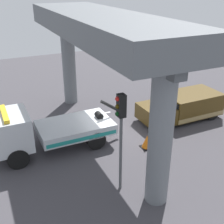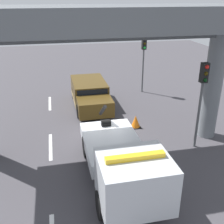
{
  "view_description": "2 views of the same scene",
  "coord_description": "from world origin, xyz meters",
  "px_view_note": "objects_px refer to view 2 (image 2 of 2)",
  "views": [
    {
      "loc": [
        5.92,
        12.95,
        8.08
      ],
      "look_at": [
        0.27,
        0.88,
        1.84
      ],
      "focal_mm": 46.2,
      "sensor_mm": 36.0,
      "label": 1
    },
    {
      "loc": [
        12.22,
        -2.21,
        7.04
      ],
      "look_at": [
        0.03,
        0.42,
        1.61
      ],
      "focal_mm": 43.71,
      "sensor_mm": 36.0,
      "label": 2
    }
  ],
  "objects_px": {
    "tow_truck_white": "(123,164)",
    "traffic_cone_orange": "(136,122)",
    "traffic_light_far": "(202,88)",
    "traffic_light_near": "(144,53)",
    "towed_van_green": "(90,94)"
  },
  "relations": [
    {
      "from": "tow_truck_white",
      "to": "traffic_cone_orange",
      "type": "bearing_deg",
      "value": 158.23
    },
    {
      "from": "towed_van_green",
      "to": "traffic_light_far",
      "type": "bearing_deg",
      "value": 33.33
    },
    {
      "from": "towed_van_green",
      "to": "traffic_light_far",
      "type": "distance_m",
      "value": 8.2
    },
    {
      "from": "traffic_light_near",
      "to": "traffic_cone_orange",
      "type": "distance_m",
      "value": 6.79
    },
    {
      "from": "towed_van_green",
      "to": "traffic_light_far",
      "type": "height_order",
      "value": "traffic_light_far"
    },
    {
      "from": "traffic_light_near",
      "to": "traffic_light_far",
      "type": "distance_m",
      "value": 8.5
    },
    {
      "from": "tow_truck_white",
      "to": "towed_van_green",
      "type": "distance_m",
      "value": 9.01
    },
    {
      "from": "towed_van_green",
      "to": "traffic_light_near",
      "type": "relative_size",
      "value": 1.25
    },
    {
      "from": "tow_truck_white",
      "to": "traffic_cone_orange",
      "type": "xyz_separation_m",
      "value": [
        -5.13,
        2.05,
        -0.86
      ]
    },
    {
      "from": "tow_truck_white",
      "to": "traffic_light_near",
      "type": "relative_size",
      "value": 1.74
    },
    {
      "from": "towed_van_green",
      "to": "traffic_light_near",
      "type": "bearing_deg",
      "value": 113.99
    },
    {
      "from": "towed_van_green",
      "to": "traffic_light_near",
      "type": "distance_m",
      "value": 5.25
    },
    {
      "from": "traffic_cone_orange",
      "to": "traffic_light_near",
      "type": "bearing_deg",
      "value": 158.61
    },
    {
      "from": "traffic_cone_orange",
      "to": "traffic_light_far",
      "type": "bearing_deg",
      "value": 39.99
    },
    {
      "from": "towed_van_green",
      "to": "traffic_light_far",
      "type": "xyz_separation_m",
      "value": [
        6.58,
        4.32,
        2.32
      ]
    }
  ]
}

